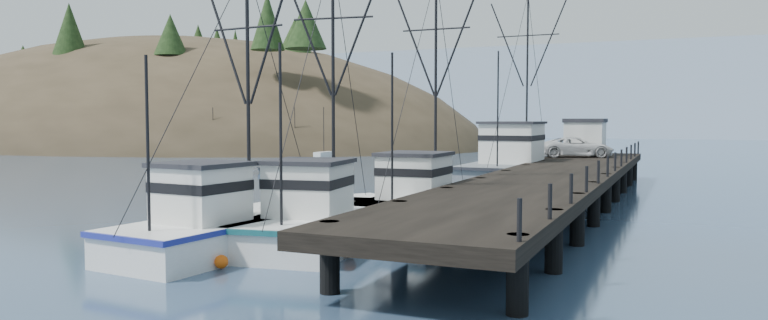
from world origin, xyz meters
TOP-DOWN VIEW (x-y plane):
  - ground at (0.00, 0.00)m, footprint 400.00×400.00m
  - pier at (14.00, 16.00)m, footprint 6.00×44.00m
  - headland at (-74.95, 78.61)m, footprint 134.80×78.00m
  - distant_ridge at (10.00, 170.00)m, footprint 360.00×40.00m
  - distant_ridge_far at (-40.00, 185.00)m, footprint 180.00×25.00m
  - moored_sailboats at (-32.18, 55.51)m, footprint 24.49×18.24m
  - trawler_near at (7.38, 3.00)m, footprint 5.15×11.66m
  - trawler_mid at (5.16, 0.04)m, footprint 4.52×10.93m
  - trawler_far at (9.22, 9.64)m, footprint 3.87×11.76m
  - work_vessel at (9.70, 27.23)m, footprint 5.34×16.99m
  - pier_shed at (13.17, 34.00)m, footprint 3.00×3.20m
  - pickup_truck at (13.01, 30.68)m, footprint 5.72×4.10m
  - motorboat at (-12.26, 29.66)m, footprint 6.43×6.19m

SIDE VIEW (x-z plane):
  - headland at x=-74.95m, z-range -30.05..20.95m
  - ground at x=0.00m, z-range 0.00..0.00m
  - distant_ridge at x=10.00m, z-range -13.00..13.00m
  - distant_ridge_far at x=-40.00m, z-range -9.00..9.00m
  - motorboat at x=-12.26m, z-range -0.54..0.54m
  - moored_sailboats at x=-32.18m, z-range -2.84..3.51m
  - trawler_mid at x=5.16m, z-range -4.60..6.24m
  - trawler_near at x=7.38m, z-range -5.02..6.66m
  - trawler_far at x=9.22m, z-range -5.19..6.83m
  - work_vessel at x=9.70m, z-range -5.80..8.25m
  - pier at x=14.00m, z-range 0.69..2.69m
  - pickup_truck at x=13.01m, z-range 2.00..3.45m
  - pier_shed at x=13.17m, z-range 2.02..4.82m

